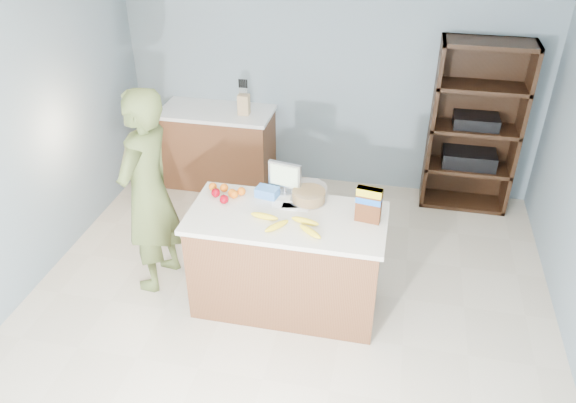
% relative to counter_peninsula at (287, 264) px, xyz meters
% --- Properties ---
extents(floor, '(4.50, 5.00, 0.02)m').
position_rel_counter_peninsula_xyz_m(floor, '(0.00, -0.30, -0.42)').
color(floor, beige).
rests_on(floor, ground).
extents(walls, '(4.52, 5.02, 2.51)m').
position_rel_counter_peninsula_xyz_m(walls, '(0.00, -0.30, 1.24)').
color(walls, gray).
rests_on(walls, ground).
extents(counter_peninsula, '(1.56, 0.76, 0.90)m').
position_rel_counter_peninsula_xyz_m(counter_peninsula, '(0.00, 0.00, 0.00)').
color(counter_peninsula, brown).
rests_on(counter_peninsula, ground).
extents(back_cabinet, '(1.24, 0.62, 0.90)m').
position_rel_counter_peninsula_xyz_m(back_cabinet, '(-1.20, 1.90, 0.04)').
color(back_cabinet, brown).
rests_on(back_cabinet, ground).
extents(shelving_unit, '(0.90, 0.40, 1.80)m').
position_rel_counter_peninsula_xyz_m(shelving_unit, '(1.55, 2.05, 0.45)').
color(shelving_unit, black).
rests_on(shelving_unit, ground).
extents(person, '(0.52, 0.72, 1.82)m').
position_rel_counter_peninsula_xyz_m(person, '(-1.19, 0.08, 0.50)').
color(person, '#53602F').
rests_on(person, ground).
extents(knife_block, '(0.12, 0.10, 0.31)m').
position_rel_counter_peninsula_xyz_m(knife_block, '(-0.87, 1.86, 0.60)').
color(knife_block, tan).
rests_on(knife_block, back_cabinet).
extents(envelopes, '(0.32, 0.16, 0.00)m').
position_rel_counter_peninsula_xyz_m(envelopes, '(-0.00, 0.14, 0.49)').
color(envelopes, white).
rests_on(envelopes, counter_peninsula).
extents(bananas, '(0.61, 0.27, 0.05)m').
position_rel_counter_peninsula_xyz_m(bananas, '(0.05, -0.14, 0.51)').
color(bananas, yellow).
rests_on(bananas, counter_peninsula).
extents(apples, '(0.17, 0.16, 0.08)m').
position_rel_counter_peninsula_xyz_m(apples, '(-0.58, 0.11, 0.52)').
color(apples, '#91000E').
rests_on(apples, counter_peninsula).
extents(oranges, '(0.33, 0.15, 0.07)m').
position_rel_counter_peninsula_xyz_m(oranges, '(-0.55, 0.21, 0.52)').
color(oranges, orange).
rests_on(oranges, counter_peninsula).
extents(blue_carton, '(0.20, 0.15, 0.08)m').
position_rel_counter_peninsula_xyz_m(blue_carton, '(-0.22, 0.25, 0.52)').
color(blue_carton, blue).
rests_on(blue_carton, counter_peninsula).
extents(salad_bowl, '(0.30, 0.30, 0.13)m').
position_rel_counter_peninsula_xyz_m(salad_bowl, '(0.13, 0.26, 0.54)').
color(salad_bowl, '#267219').
rests_on(salad_bowl, counter_peninsula).
extents(tv, '(0.28, 0.12, 0.28)m').
position_rel_counter_peninsula_xyz_m(tv, '(-0.09, 0.33, 0.64)').
color(tv, silver).
rests_on(tv, counter_peninsula).
extents(cereal_box, '(0.20, 0.10, 0.29)m').
position_rel_counter_peninsula_xyz_m(cereal_box, '(0.62, 0.06, 0.65)').
color(cereal_box, '#592B14').
rests_on(cereal_box, counter_peninsula).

